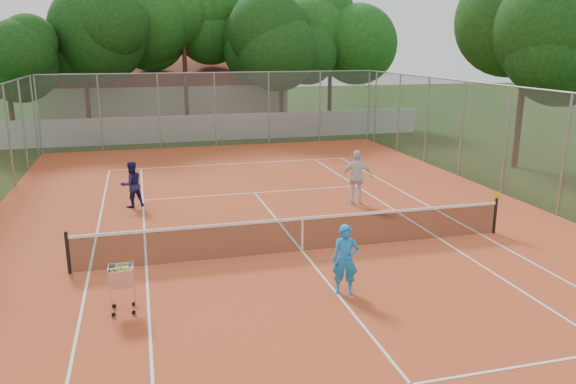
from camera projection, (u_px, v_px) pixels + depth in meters
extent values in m
plane|color=#17330E|center=(302.00, 252.00, 15.23)|extent=(120.00, 120.00, 0.00)
cube|color=#BC4B24|center=(302.00, 251.00, 15.22)|extent=(18.00, 34.00, 0.02)
cube|color=white|center=(302.00, 251.00, 15.22)|extent=(10.98, 23.78, 0.01)
cube|color=black|center=(302.00, 234.00, 15.10)|extent=(11.88, 0.10, 0.98)
cube|color=slate|center=(303.00, 180.00, 14.72)|extent=(18.00, 34.00, 4.00)
cube|color=silver|center=(211.00, 128.00, 32.80)|extent=(26.00, 0.30, 1.50)
cube|color=beige|center=(166.00, 90.00, 41.28)|extent=(16.40, 9.00, 4.40)
cube|color=black|center=(203.00, 52.00, 34.52)|extent=(29.00, 19.00, 10.00)
imported|color=#1980D8|center=(345.00, 260.00, 12.45)|extent=(0.67, 0.54, 1.60)
imported|color=#1A1C50|center=(132.00, 185.00, 19.18)|extent=(0.95, 0.86, 1.59)
imported|color=silver|center=(357.00, 177.00, 19.52)|extent=(1.19, 0.67, 1.91)
cube|color=silver|center=(122.00, 288.00, 11.63)|extent=(0.70, 0.70, 1.10)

